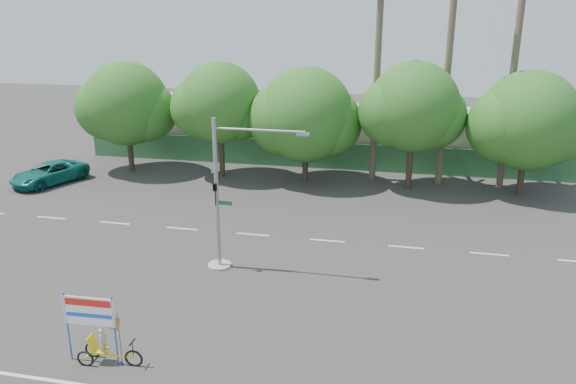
# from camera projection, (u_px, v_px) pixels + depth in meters

# --- Properties ---
(ground) EXTENTS (120.00, 120.00, 0.00)m
(ground) POSITION_uv_depth(u_px,v_px,m) (248.00, 316.00, 21.98)
(ground) COLOR #33302D
(ground) RESTS_ON ground
(fence) EXTENTS (38.00, 0.08, 2.00)m
(fence) POSITION_uv_depth(u_px,v_px,m) (327.00, 156.00, 41.63)
(fence) COLOR #336B3D
(fence) RESTS_ON ground
(building_left) EXTENTS (12.00, 8.00, 4.00)m
(building_left) POSITION_uv_depth(u_px,v_px,m) (218.00, 125.00, 47.47)
(building_left) COLOR beige
(building_left) RESTS_ON ground
(building_right) EXTENTS (14.00, 8.00, 3.60)m
(building_right) POSITION_uv_depth(u_px,v_px,m) (436.00, 137.00, 43.98)
(building_right) COLOR beige
(building_right) RESTS_ON ground
(tree_far_left) EXTENTS (7.14, 6.00, 7.96)m
(tree_far_left) POSITION_uv_depth(u_px,v_px,m) (126.00, 106.00, 39.97)
(tree_far_left) COLOR #473828
(tree_far_left) RESTS_ON ground
(tree_left) EXTENTS (6.66, 5.60, 8.07)m
(tree_left) POSITION_uv_depth(u_px,v_px,m) (219.00, 106.00, 38.50)
(tree_left) COLOR #473828
(tree_left) RESTS_ON ground
(tree_center) EXTENTS (7.62, 6.40, 7.85)m
(tree_center) POSITION_uv_depth(u_px,v_px,m) (305.00, 118.00, 37.50)
(tree_center) COLOR #473828
(tree_center) RESTS_ON ground
(tree_right) EXTENTS (6.90, 5.80, 8.36)m
(tree_right) POSITION_uv_depth(u_px,v_px,m) (413.00, 110.00, 35.88)
(tree_right) COLOR #473828
(tree_right) RESTS_ON ground
(tree_far_right) EXTENTS (7.38, 6.20, 7.94)m
(tree_far_right) POSITION_uv_depth(u_px,v_px,m) (527.00, 124.00, 34.68)
(tree_far_right) COLOR #473828
(tree_far_right) RESTS_ON ground
(palm_tall) EXTENTS (3.73, 3.79, 17.45)m
(palm_tall) POSITION_uv_depth(u_px,v_px,m) (452.00, 24.00, 35.22)
(palm_tall) COLOR #70604C
(palm_tall) RESTS_ON ground
(palm_mid) EXTENTS (3.73, 3.79, 15.45)m
(palm_mid) POSITION_uv_depth(u_px,v_px,m) (517.00, 43.00, 34.77)
(palm_mid) COLOR #70604C
(palm_mid) RESTS_ON ground
(palm_short) EXTENTS (3.73, 3.79, 14.45)m
(palm_short) POSITION_uv_depth(u_px,v_px,m) (378.00, 49.00, 36.62)
(palm_short) COLOR #70604C
(palm_short) RESTS_ON ground
(traffic_signal) EXTENTS (4.72, 1.10, 7.00)m
(traffic_signal) POSITION_uv_depth(u_px,v_px,m) (224.00, 208.00, 25.20)
(traffic_signal) COLOR gray
(traffic_signal) RESTS_ON ground
(trike_billboard) EXTENTS (2.64, 0.62, 2.59)m
(trike_billboard) POSITION_uv_depth(u_px,v_px,m) (99.00, 336.00, 18.77)
(trike_billboard) COLOR black
(trike_billboard) RESTS_ON ground
(pickup_truck) EXTENTS (4.19, 5.75, 1.45)m
(pickup_truck) POSITION_uv_depth(u_px,v_px,m) (49.00, 173.00, 38.22)
(pickup_truck) COLOR #0E645A
(pickup_truck) RESTS_ON ground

